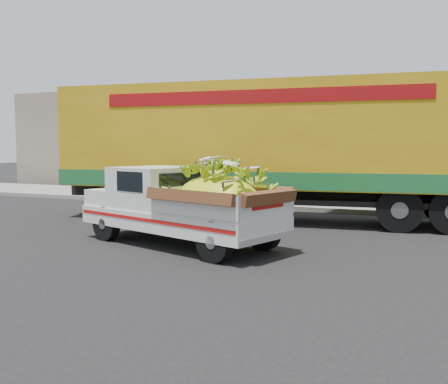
% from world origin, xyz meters
% --- Properties ---
extents(ground, '(100.00, 100.00, 0.00)m').
position_xyz_m(ground, '(0.00, 0.00, 0.00)').
color(ground, black).
rests_on(ground, ground).
extents(curb, '(60.00, 0.25, 0.15)m').
position_xyz_m(curb, '(0.00, 6.44, 0.07)').
color(curb, gray).
rests_on(curb, ground).
extents(sidewalk, '(60.00, 4.00, 0.14)m').
position_xyz_m(sidewalk, '(0.00, 8.54, 0.07)').
color(sidewalk, gray).
rests_on(sidewalk, ground).
extents(building_left, '(18.00, 6.00, 5.00)m').
position_xyz_m(building_left, '(-8.00, 14.44, 2.50)').
color(building_left, gray).
rests_on(building_left, ground).
extents(pickup_truck, '(4.95, 3.02, 1.63)m').
position_xyz_m(pickup_truck, '(0.11, -0.23, 0.88)').
color(pickup_truck, black).
rests_on(pickup_truck, ground).
extents(semi_trailer, '(12.04, 3.97, 3.80)m').
position_xyz_m(semi_trailer, '(0.31, 4.00, 2.12)').
color(semi_trailer, black).
rests_on(semi_trailer, ground).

